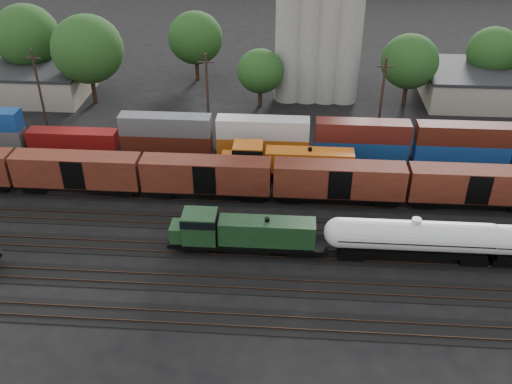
# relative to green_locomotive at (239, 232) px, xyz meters

# --- Properties ---
(ground) EXTENTS (600.00, 600.00, 0.00)m
(ground) POSITION_rel_green_locomotive_xyz_m (5.03, 5.00, -2.47)
(ground) COLOR black
(tracks) EXTENTS (180.00, 33.20, 0.20)m
(tracks) POSITION_rel_green_locomotive_xyz_m (5.03, 5.00, -2.42)
(tracks) COLOR black
(tracks) RESTS_ON ground
(green_locomotive) EXTENTS (16.27, 2.87, 4.31)m
(green_locomotive) POSITION_rel_green_locomotive_xyz_m (0.00, 0.00, 0.00)
(green_locomotive) COLOR black
(green_locomotive) RESTS_ON ground
(tank_car_a) EXTENTS (17.94, 3.21, 4.70)m
(tank_car_a) POSITION_rel_green_locomotive_xyz_m (17.52, -0.00, 0.32)
(tank_car_a) COLOR silver
(tank_car_a) RESTS_ON ground
(orange_locomotive) EXTENTS (18.00, 3.00, 4.50)m
(orange_locomotive) POSITION_rel_green_locomotive_xyz_m (4.19, 15.00, 0.10)
(orange_locomotive) COLOR black
(orange_locomotive) RESTS_ON ground
(boxcar_string) EXTENTS (169.00, 2.90, 4.20)m
(boxcar_string) POSITION_rel_green_locomotive_xyz_m (10.60, 10.00, 0.65)
(boxcar_string) COLOR black
(boxcar_string) RESTS_ON ground
(container_wall) EXTENTS (160.00, 2.60, 5.80)m
(container_wall) POSITION_rel_green_locomotive_xyz_m (-2.57, 20.00, 0.27)
(container_wall) COLOR black
(container_wall) RESTS_ON ground
(grain_silo) EXTENTS (13.40, 5.00, 29.00)m
(grain_silo) POSITION_rel_green_locomotive_xyz_m (8.31, 41.00, 8.79)
(grain_silo) COLOR #9B988E
(grain_silo) RESTS_ON ground
(industrial_sheds) EXTENTS (119.38, 17.26, 5.10)m
(industrial_sheds) POSITION_rel_green_locomotive_xyz_m (11.65, 40.25, 0.09)
(industrial_sheds) COLOR #9E937F
(industrial_sheds) RESTS_ON ground
(tree_band) EXTENTS (167.45, 21.68, 14.27)m
(tree_band) POSITION_rel_green_locomotive_xyz_m (1.11, 42.77, 5.35)
(tree_band) COLOR black
(tree_band) RESTS_ON ground
(utility_poles) EXTENTS (122.20, 0.36, 12.00)m
(utility_poles) POSITION_rel_green_locomotive_xyz_m (5.03, 27.00, 3.74)
(utility_poles) COLOR black
(utility_poles) RESTS_ON ground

